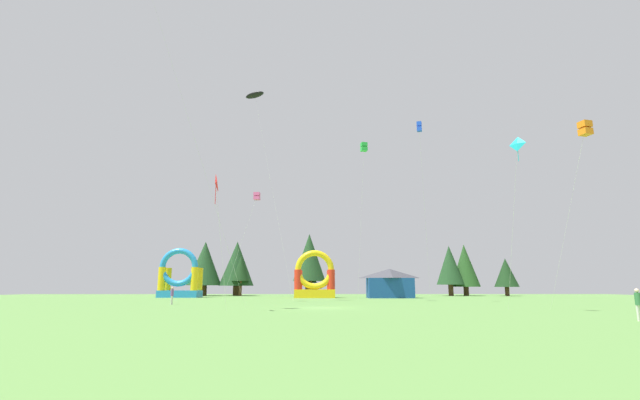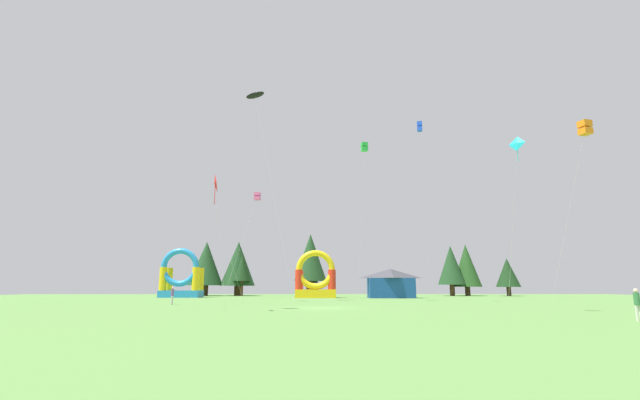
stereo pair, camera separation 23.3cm
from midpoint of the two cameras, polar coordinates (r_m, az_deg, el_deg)
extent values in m
plane|color=#5B8C42|center=(36.00, 0.25, -13.36)|extent=(120.00, 120.00, 0.00)
pyramid|color=red|center=(32.20, -12.93, 1.92)|extent=(0.50, 1.00, 0.97)
cylinder|color=red|center=(32.06, -12.85, 0.71)|extent=(0.04, 0.04, 1.40)
cylinder|color=silver|center=(32.10, -12.17, -5.80)|extent=(0.82, 1.30, 8.57)
ellipsoid|color=black|center=(56.48, -8.01, 12.88)|extent=(2.58, 1.85, 0.96)
cylinder|color=silver|center=(51.50, -5.77, 1.01)|extent=(4.99, 2.15, 24.17)
cube|color=green|center=(53.52, 5.71, 6.37)|extent=(0.81, 0.81, 0.45)
cube|color=green|center=(53.68, 5.70, 6.92)|extent=(0.81, 0.81, 0.45)
cylinder|color=silver|center=(53.35, 5.34, -2.98)|extent=(0.67, 3.49, 17.61)
cube|color=#EA599E|center=(51.39, -7.74, 0.22)|extent=(0.72, 0.72, 0.38)
cube|color=#EA599E|center=(51.48, -7.73, 0.72)|extent=(0.72, 0.72, 0.38)
cylinder|color=silver|center=(51.10, -9.86, -5.94)|extent=(3.58, 0.41, 11.56)
cube|color=blue|center=(52.36, 12.52, 8.68)|extent=(0.66, 0.66, 0.49)
cube|color=blue|center=(52.56, 12.49, 9.29)|extent=(0.66, 0.66, 0.49)
cylinder|color=silver|center=(53.76, 13.22, -1.98)|extent=(2.19, 7.12, 19.13)
pyramid|color=#19B7CC|center=(34.33, 23.57, 6.48)|extent=(0.82, 0.84, 0.83)
cylinder|color=#19B7CC|center=(34.21, 23.69, 5.47)|extent=(0.04, 0.04, 1.20)
cylinder|color=silver|center=(34.96, 23.14, -3.33)|extent=(0.10, 3.76, 11.27)
cylinder|color=silver|center=(36.56, -15.52, 8.08)|extent=(8.20, 4.91, 26.39)
cube|color=orange|center=(36.25, 30.47, 7.41)|extent=(0.82, 0.82, 0.44)
cube|color=orange|center=(36.41, 30.39, 8.21)|extent=(0.82, 0.82, 0.44)
cylinder|color=silver|center=(36.67, 28.73, -2.38)|extent=(1.22, 4.58, 12.29)
cylinder|color=silver|center=(44.11, -17.95, -11.87)|extent=(0.13, 0.13, 0.76)
cylinder|color=silver|center=(44.24, -17.87, -11.87)|extent=(0.13, 0.13, 0.76)
cylinder|color=#724C8C|center=(44.16, -17.86, -10.99)|extent=(0.31, 0.31, 0.60)
sphere|color=#D8AD84|center=(44.16, -17.83, -10.46)|extent=(0.21, 0.21, 0.21)
cylinder|color=silver|center=(27.06, 35.12, -11.54)|extent=(0.12, 0.12, 0.75)
cylinder|color=silver|center=(27.13, 35.40, -11.51)|extent=(0.12, 0.12, 0.75)
cylinder|color=#33723F|center=(27.07, 35.10, -10.11)|extent=(0.30, 0.30, 0.59)
sphere|color=beige|center=(27.06, 35.01, -9.28)|extent=(0.20, 0.20, 0.20)
cube|color=yellow|center=(66.30, -0.46, -11.65)|extent=(5.73, 3.78, 1.17)
cylinder|color=red|center=(64.99, -2.56, -9.93)|extent=(1.06, 1.06, 2.74)
cylinder|color=red|center=(64.98, 1.63, -9.94)|extent=(1.06, 1.06, 2.74)
cylinder|color=red|center=(67.70, -2.47, -9.96)|extent=(1.06, 1.06, 2.74)
cylinder|color=red|center=(67.69, 1.55, -9.97)|extent=(1.06, 1.06, 2.74)
torus|color=yellow|center=(64.97, -0.46, -8.73)|extent=(5.52, 0.85, 5.52)
cube|color=#268CD8|center=(71.24, -16.91, -11.20)|extent=(5.78, 3.75, 1.01)
cylinder|color=yellow|center=(70.65, -18.99, -9.32)|extent=(1.05, 1.05, 3.33)
cylinder|color=yellow|center=(69.30, -15.23, -9.51)|extent=(1.05, 1.05, 3.33)
cylinder|color=yellow|center=(73.22, -18.32, -9.39)|extent=(1.05, 1.05, 3.33)
cylinder|color=yellow|center=(71.92, -14.68, -9.57)|extent=(1.05, 1.05, 3.33)
torus|color=#268CD8|center=(69.98, -17.05, -8.06)|extent=(5.57, 0.84, 5.57)
cube|color=#19478C|center=(66.05, 8.97, -10.84)|extent=(6.29, 3.93, 2.76)
pyramid|color=#3F3F47|center=(66.08, 8.92, -9.08)|extent=(6.29, 3.93, 1.29)
cylinder|color=#4C331E|center=(82.29, -14.15, -10.94)|extent=(1.07, 1.07, 1.77)
cone|color=#1E4221|center=(82.37, -14.00, -7.70)|extent=(5.93, 5.93, 7.55)
cylinder|color=#4C331E|center=(82.04, -10.25, -11.12)|extent=(1.09, 1.09, 1.71)
cone|color=#1E4221|center=(82.13, -10.14, -7.84)|extent=(6.03, 6.03, 7.70)
cylinder|color=#4C331E|center=(79.54, -9.72, -10.87)|extent=(0.53, 0.53, 2.50)
cone|color=#193819|center=(79.59, -9.65, -8.39)|extent=(2.95, 2.95, 4.38)
cylinder|color=#4C331E|center=(77.01, -1.46, -11.00)|extent=(0.46, 0.46, 2.55)
cone|color=#234C1E|center=(77.07, -1.44, -8.56)|extent=(2.57, 2.57, 4.00)
cylinder|color=#4C331E|center=(78.33, -1.35, -11.14)|extent=(0.58, 0.58, 2.16)
cone|color=#193819|center=(78.37, -1.34, -8.79)|extent=(3.22, 3.22, 4.28)
cylinder|color=#4C331E|center=(76.82, -1.13, -11.03)|extent=(0.97, 0.97, 2.48)
cone|color=#1E4221|center=(76.96, -1.11, -7.19)|extent=(5.41, 5.41, 7.85)
cylinder|color=#4C331E|center=(82.25, 16.33, -10.80)|extent=(0.84, 0.84, 1.89)
cone|color=#1E4221|center=(82.32, 16.17, -7.83)|extent=(4.66, 4.66, 6.65)
cylinder|color=#4C331E|center=(84.13, 18.10, -10.81)|extent=(0.89, 0.89, 1.53)
cone|color=#234C1E|center=(84.20, 17.93, -7.81)|extent=(4.92, 4.92, 7.32)
cylinder|color=#4C331E|center=(84.52, 22.67, -10.53)|extent=(0.72, 0.72, 1.50)
cone|color=#193819|center=(84.55, 22.51, -8.39)|extent=(4.02, 4.02, 4.82)
camera|label=1|loc=(0.12, -89.84, -0.03)|focal=25.54mm
camera|label=2|loc=(0.12, 90.16, 0.03)|focal=25.54mm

